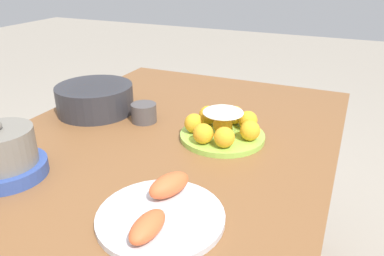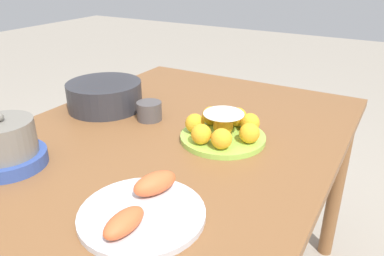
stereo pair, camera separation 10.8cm
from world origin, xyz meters
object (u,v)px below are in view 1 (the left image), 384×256
object	(u,v)px
cake_plate	(223,127)
cup_far	(144,113)
serving_bowl	(95,98)
warming_pot	(4,155)
dining_table	(162,168)
seafood_platter	(161,212)

from	to	relation	value
cake_plate	cup_far	xyz separation A→B (m)	(0.02, 0.28, -0.01)
serving_bowl	cup_far	distance (m)	0.20
warming_pot	dining_table	bearing A→B (deg)	-39.08
cake_plate	warming_pot	size ratio (longest dim) A/B	1.30
dining_table	cup_far	size ratio (longest dim) A/B	16.62
cup_far	seafood_platter	bearing A→B (deg)	-145.62
cake_plate	seafood_platter	bearing A→B (deg)	-178.41
seafood_platter	cup_far	size ratio (longest dim) A/B	3.21
cake_plate	cup_far	size ratio (longest dim) A/B	3.04
seafood_platter	dining_table	bearing A→B (deg)	28.15
serving_bowl	warming_pot	xyz separation A→B (m)	(-0.44, -0.06, 0.01)
seafood_platter	cup_far	world-z (taller)	same
cake_plate	warming_pot	bearing A→B (deg)	134.98
serving_bowl	cup_far	size ratio (longest dim) A/B	3.16
dining_table	cup_far	distance (m)	0.21
dining_table	seafood_platter	bearing A→B (deg)	-151.85
cup_far	warming_pot	world-z (taller)	warming_pot
serving_bowl	warming_pot	distance (m)	0.45
dining_table	seafood_platter	distance (m)	0.37
dining_table	cake_plate	bearing A→B (deg)	-58.43
dining_table	cake_plate	distance (m)	0.22
seafood_platter	warming_pot	distance (m)	0.43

